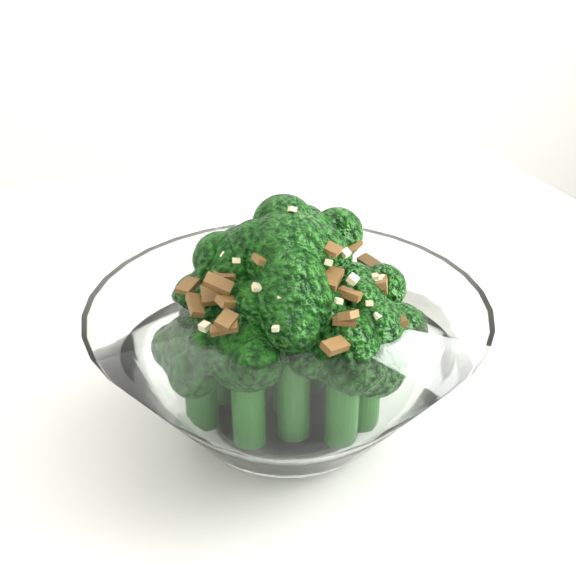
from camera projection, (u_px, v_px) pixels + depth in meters
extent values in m
cylinder|color=white|center=(413.00, 414.00, 1.16)|extent=(0.04, 0.04, 0.71)
cylinder|color=white|center=(288.00, 419.00, 0.51)|extent=(0.10, 0.10, 0.01)
cylinder|color=#1B5817|center=(288.00, 347.00, 0.48)|extent=(0.02, 0.02, 0.09)
sphere|color=#15540F|center=(288.00, 259.00, 0.45)|extent=(0.06, 0.06, 0.06)
cylinder|color=#1B5817|center=(309.00, 332.00, 0.51)|extent=(0.02, 0.02, 0.08)
sphere|color=#15540F|center=(310.00, 254.00, 0.48)|extent=(0.05, 0.05, 0.05)
cylinder|color=#1B5817|center=(251.00, 347.00, 0.49)|extent=(0.02, 0.02, 0.08)
sphere|color=#15540F|center=(249.00, 270.00, 0.47)|extent=(0.05, 0.05, 0.05)
cylinder|color=#1B5817|center=(294.00, 383.00, 0.46)|extent=(0.02, 0.02, 0.08)
sphere|color=#15540F|center=(294.00, 306.00, 0.44)|extent=(0.05, 0.05, 0.05)
cylinder|color=#1B5817|center=(349.00, 363.00, 0.49)|extent=(0.02, 0.02, 0.06)
sphere|color=#15540F|center=(351.00, 302.00, 0.47)|extent=(0.05, 0.05, 0.05)
cylinder|color=#1B5817|center=(225.00, 359.00, 0.50)|extent=(0.02, 0.02, 0.06)
sphere|color=#15540F|center=(222.00, 301.00, 0.48)|extent=(0.05, 0.05, 0.05)
cylinder|color=#1B5817|center=(342.00, 405.00, 0.46)|extent=(0.02, 0.02, 0.06)
sphere|color=#15540F|center=(345.00, 347.00, 0.44)|extent=(0.05, 0.05, 0.05)
cylinder|color=#1B5817|center=(249.00, 408.00, 0.46)|extent=(0.02, 0.02, 0.05)
sphere|color=#15540F|center=(247.00, 353.00, 0.44)|extent=(0.05, 0.05, 0.05)
cylinder|color=#1B5817|center=(355.00, 345.00, 0.53)|extent=(0.02, 0.02, 0.05)
sphere|color=#15540F|center=(357.00, 301.00, 0.51)|extent=(0.04, 0.04, 0.04)
cylinder|color=#1B5817|center=(201.00, 397.00, 0.48)|extent=(0.02, 0.02, 0.04)
sphere|color=#15540F|center=(198.00, 351.00, 0.46)|extent=(0.05, 0.05, 0.05)
cylinder|color=#1B5817|center=(287.00, 335.00, 0.54)|extent=(0.02, 0.02, 0.05)
sphere|color=#15540F|center=(287.00, 290.00, 0.52)|extent=(0.04, 0.04, 0.04)
cylinder|color=#1B5817|center=(364.00, 394.00, 0.48)|extent=(0.02, 0.02, 0.05)
sphere|color=#15540F|center=(367.00, 340.00, 0.46)|extent=(0.05, 0.05, 0.05)
cylinder|color=#1B5817|center=(347.00, 365.00, 0.50)|extent=(0.02, 0.02, 0.05)
sphere|color=#15540F|center=(350.00, 314.00, 0.49)|extent=(0.05, 0.05, 0.05)
cube|color=brown|center=(230.00, 302.00, 0.43)|extent=(0.02, 0.01, 0.01)
cube|color=brown|center=(267.00, 232.00, 0.49)|extent=(0.02, 0.02, 0.01)
cube|color=brown|center=(219.00, 251.00, 0.51)|extent=(0.01, 0.02, 0.01)
cube|color=brown|center=(299.00, 221.00, 0.46)|extent=(0.02, 0.02, 0.01)
cube|color=brown|center=(224.00, 328.00, 0.42)|extent=(0.02, 0.01, 0.01)
cube|color=brown|center=(344.00, 321.00, 0.42)|extent=(0.01, 0.01, 0.00)
cube|color=brown|center=(369.00, 262.00, 0.49)|extent=(0.01, 0.02, 0.01)
cube|color=brown|center=(230.00, 245.00, 0.49)|extent=(0.02, 0.01, 0.01)
cube|color=brown|center=(218.00, 284.00, 0.43)|extent=(0.02, 0.01, 0.01)
cube|color=brown|center=(350.00, 246.00, 0.47)|extent=(0.02, 0.02, 0.01)
cube|color=brown|center=(206.00, 262.00, 0.47)|extent=(0.01, 0.02, 0.01)
cube|color=brown|center=(394.00, 323.00, 0.44)|extent=(0.01, 0.01, 0.01)
cube|color=brown|center=(329.00, 247.00, 0.44)|extent=(0.02, 0.02, 0.01)
cube|color=brown|center=(210.00, 295.00, 0.44)|extent=(0.01, 0.01, 0.01)
cube|color=brown|center=(188.00, 286.00, 0.45)|extent=(0.02, 0.02, 0.01)
cube|color=brown|center=(225.00, 274.00, 0.45)|extent=(0.02, 0.01, 0.01)
cube|color=brown|center=(348.00, 315.00, 0.42)|extent=(0.01, 0.01, 0.01)
cube|color=brown|center=(330.00, 238.00, 0.48)|extent=(0.01, 0.02, 0.01)
cube|color=brown|center=(308.00, 237.00, 0.51)|extent=(0.01, 0.02, 0.01)
cube|color=brown|center=(235.00, 245.00, 0.48)|extent=(0.02, 0.02, 0.01)
cube|color=brown|center=(335.00, 346.00, 0.41)|extent=(0.02, 0.02, 0.01)
cube|color=brown|center=(385.00, 280.00, 0.47)|extent=(0.01, 0.02, 0.01)
cube|color=brown|center=(326.00, 239.00, 0.50)|extent=(0.01, 0.02, 0.01)
cube|color=brown|center=(350.00, 294.00, 0.44)|extent=(0.02, 0.01, 0.01)
cube|color=brown|center=(332.00, 278.00, 0.44)|extent=(0.02, 0.02, 0.01)
cube|color=brown|center=(262.00, 232.00, 0.48)|extent=(0.01, 0.02, 0.01)
cube|color=brown|center=(379.00, 285.00, 0.45)|extent=(0.01, 0.02, 0.01)
cube|color=brown|center=(294.00, 232.00, 0.48)|extent=(0.02, 0.01, 0.01)
cube|color=brown|center=(380.00, 286.00, 0.45)|extent=(0.01, 0.02, 0.01)
cube|color=brown|center=(265.00, 261.00, 0.43)|extent=(0.02, 0.01, 0.01)
cube|color=brown|center=(226.00, 320.00, 0.42)|extent=(0.01, 0.02, 0.01)
cube|color=brown|center=(195.00, 305.00, 0.44)|extent=(0.01, 0.02, 0.01)
cube|color=beige|center=(324.00, 237.00, 0.47)|extent=(0.01, 0.01, 0.00)
cube|color=beige|center=(236.00, 260.00, 0.44)|extent=(0.00, 0.01, 0.00)
cube|color=beige|center=(285.00, 216.00, 0.46)|extent=(0.01, 0.01, 0.00)
cube|color=beige|center=(226.00, 256.00, 0.45)|extent=(0.01, 0.01, 0.01)
cube|color=beige|center=(328.00, 262.00, 0.44)|extent=(0.01, 0.01, 0.01)
cube|color=beige|center=(199.00, 270.00, 0.48)|extent=(0.01, 0.01, 0.00)
cube|color=beige|center=(353.00, 279.00, 0.43)|extent=(0.01, 0.01, 0.01)
cube|color=beige|center=(320.00, 231.00, 0.47)|extent=(0.01, 0.01, 0.01)
cube|color=beige|center=(377.00, 316.00, 0.43)|extent=(0.01, 0.01, 0.00)
cube|color=beige|center=(297.00, 267.00, 0.42)|extent=(0.01, 0.01, 0.00)
cube|color=beige|center=(272.00, 224.00, 0.45)|extent=(0.01, 0.01, 0.00)
cube|color=beige|center=(369.00, 303.00, 0.43)|extent=(0.00, 0.01, 0.00)
cube|color=beige|center=(292.00, 209.00, 0.44)|extent=(0.01, 0.01, 0.01)
cube|color=beige|center=(381.00, 277.00, 0.46)|extent=(0.01, 0.01, 0.01)
cube|color=beige|center=(346.00, 253.00, 0.45)|extent=(0.01, 0.01, 0.01)
cube|color=beige|center=(377.00, 281.00, 0.46)|extent=(0.01, 0.01, 0.01)
cube|color=beige|center=(281.00, 298.00, 0.42)|extent=(0.01, 0.01, 0.00)
cube|color=beige|center=(297.00, 227.00, 0.49)|extent=(0.00, 0.00, 0.00)
cube|color=beige|center=(257.00, 288.00, 0.42)|extent=(0.01, 0.01, 0.01)
cube|color=beige|center=(321.00, 236.00, 0.48)|extent=(0.01, 0.01, 0.01)
cube|color=beige|center=(212.00, 269.00, 0.46)|extent=(0.01, 0.01, 0.01)
cube|color=beige|center=(205.00, 326.00, 0.43)|extent=(0.01, 0.01, 0.00)
cube|color=beige|center=(295.00, 232.00, 0.49)|extent=(0.01, 0.01, 0.00)
cube|color=beige|center=(339.00, 301.00, 0.42)|extent=(0.00, 0.00, 0.00)
cube|color=beige|center=(375.00, 277.00, 0.45)|extent=(0.00, 0.00, 0.00)
cube|color=beige|center=(276.00, 329.00, 0.41)|extent=(0.00, 0.00, 0.00)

